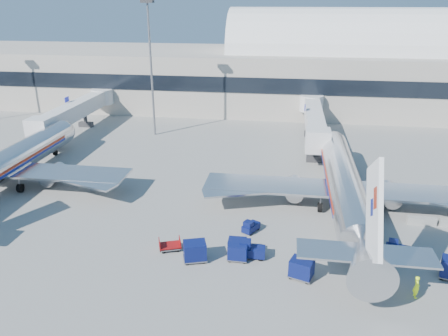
% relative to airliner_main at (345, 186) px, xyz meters
% --- Properties ---
extents(ground, '(260.00, 260.00, 0.00)m').
position_rel_airliner_main_xyz_m(ground, '(-10.00, -4.51, -2.93)').
color(ground, gray).
rests_on(ground, ground).
extents(terminal, '(170.00, 28.15, 21.00)m').
position_rel_airliner_main_xyz_m(terminal, '(-23.60, 51.46, 4.60)').
color(terminal, '#B2AA9E').
rests_on(terminal, ground).
extents(airliner_main, '(32.00, 37.26, 12.07)m').
position_rel_airliner_main_xyz_m(airliner_main, '(0.00, 0.00, 0.00)').
color(airliner_main, silver).
rests_on(airliner_main, ground).
extents(airliner_mid, '(32.00, 37.26, 12.07)m').
position_rel_airliner_main_xyz_m(airliner_mid, '(-42.00, 0.00, 0.00)').
color(airliner_mid, silver).
rests_on(airliner_mid, ground).
extents(jetbridge_near, '(4.40, 27.50, 6.25)m').
position_rel_airliner_main_xyz_m(jetbridge_near, '(-2.40, 26.30, 1.00)').
color(jetbridge_near, silver).
rests_on(jetbridge_near, ground).
extents(jetbridge_mid, '(4.40, 27.50, 6.25)m').
position_rel_airliner_main_xyz_m(jetbridge_mid, '(-44.40, 26.30, 1.00)').
color(jetbridge_mid, silver).
rests_on(jetbridge_mid, ground).
extents(mast_west, '(2.00, 1.20, 22.60)m').
position_rel_airliner_main_xyz_m(mast_west, '(-30.00, 25.49, 11.87)').
color(mast_west, slate).
rests_on(mast_west, ground).
extents(barrier_near, '(3.00, 0.55, 0.90)m').
position_rel_airliner_main_xyz_m(barrier_near, '(8.00, -2.51, -2.48)').
color(barrier_near, '#9E9E96').
rests_on(barrier_near, ground).
extents(tug_lead, '(2.61, 1.35, 1.69)m').
position_rel_airliner_main_xyz_m(tug_lead, '(-9.60, -11.46, -2.16)').
color(tug_lead, '#091147').
rests_on(tug_lead, ground).
extents(tug_right, '(2.36, 1.55, 1.41)m').
position_rel_airliner_main_xyz_m(tug_right, '(4.08, -8.97, -2.28)').
color(tug_right, '#091147').
rests_on(tug_right, ground).
extents(tug_left, '(1.90, 2.29, 1.34)m').
position_rel_airliner_main_xyz_m(tug_left, '(-10.00, -6.72, -2.32)').
color(tug_left, '#091147').
rests_on(tug_left, ground).
extents(cart_train_a, '(1.81, 1.39, 1.58)m').
position_rel_airliner_main_xyz_m(cart_train_a, '(-10.85, -11.18, -2.08)').
color(cart_train_a, '#091147').
rests_on(cart_train_a, ground).
extents(cart_train_b, '(1.89, 1.46, 1.63)m').
position_rel_airliner_main_xyz_m(cart_train_b, '(-10.68, -12.08, -2.05)').
color(cart_train_b, '#091147').
rests_on(cart_train_b, ground).
extents(cart_train_c, '(2.54, 2.21, 1.89)m').
position_rel_airliner_main_xyz_m(cart_train_c, '(-14.57, -12.80, -1.92)').
color(cart_train_c, '#091147').
rests_on(cart_train_c, ground).
extents(cart_solo_near, '(2.42, 2.13, 1.78)m').
position_rel_airliner_main_xyz_m(cart_solo_near, '(-4.91, -14.09, -1.98)').
color(cart_solo_near, '#091147').
rests_on(cart_solo_near, ground).
extents(cart_open_red, '(2.43, 2.08, 0.55)m').
position_rel_airliner_main_xyz_m(cart_open_red, '(-17.33, -11.35, -2.53)').
color(cart_open_red, slate).
rests_on(cart_open_red, ground).
extents(ramp_worker, '(0.53, 0.75, 1.94)m').
position_rel_airliner_main_xyz_m(ramp_worker, '(4.21, -15.35, -1.96)').
color(ramp_worker, '#CAFF1A').
rests_on(ramp_worker, ground).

